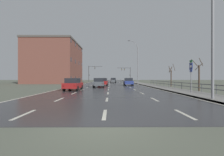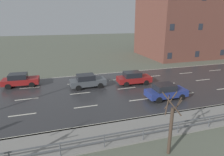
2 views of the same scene
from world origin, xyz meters
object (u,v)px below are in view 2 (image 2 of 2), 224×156
Objects in this scene: car_mid_centre at (20,80)px; car_far_right at (87,81)px; car_near_right at (166,91)px; car_near_left at (134,78)px; brick_building at (190,26)px.

car_mid_centre is 1.00× the size of car_far_right.
car_near_right is (8.48, 14.47, 0.00)m from car_mid_centre.
car_near_left is at bearing 82.95° from car_far_right.
car_mid_centre and car_near_left have the same top height.
brick_building is at bearing 130.64° from car_near_left.
car_near_left is at bearing -51.98° from brick_building.
car_mid_centre is at bearing -119.93° from car_near_right.
car_near_left is 25.42m from brick_building.
car_far_right is at bearing -59.61° from brick_building.
car_mid_centre is at bearing -111.93° from car_far_right.
brick_building is (-12.03, 32.78, 5.40)m from car_mid_centre.
brick_building reaches higher than car_near_right.
car_mid_centre is at bearing -69.85° from brick_building.
car_near_left and car_far_right have the same top height.
car_near_left is 1.00× the size of car_far_right.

